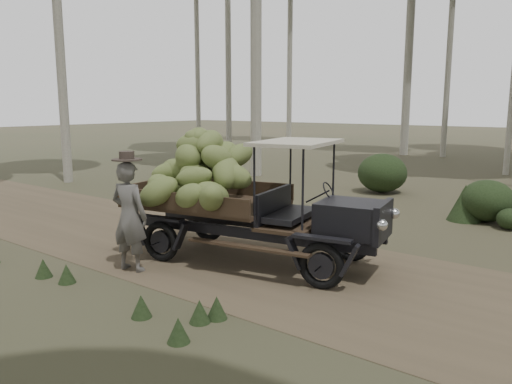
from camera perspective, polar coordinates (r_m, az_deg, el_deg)
ground at (r=7.65m, az=14.53°, el=-10.99°), size 120.00×120.00×0.00m
dirt_track at (r=7.64m, az=14.53°, el=-10.96°), size 70.00×4.00×0.01m
banana_truck at (r=8.69m, az=-3.94°, el=1.07°), size 4.82×2.71×2.36m
farmer at (r=8.33m, az=-14.27°, el=-2.58°), size 0.73×0.57×1.96m
undergrowth at (r=8.21m, az=27.11°, el=-6.48°), size 23.59×19.53×1.33m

